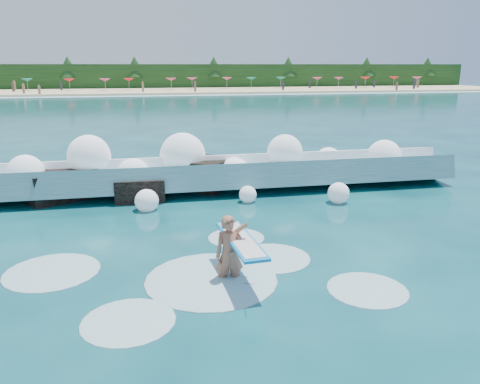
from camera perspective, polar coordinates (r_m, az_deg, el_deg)
The scene contains 11 objects.
ground at distance 12.27m, azimuth -5.04°, elevation -8.21°, with size 200.00×200.00×0.00m, color #083541.
beach at distance 89.32m, azimuth -11.08°, elevation 11.98°, with size 140.00×20.00×0.40m, color tan.
wet_band at distance 78.35m, azimuth -10.94°, elevation 11.45°, with size 140.00×5.00×0.08m, color silver.
treeline at distance 99.23m, azimuth -11.25°, elevation 13.60°, with size 140.00×4.00×5.00m, color black.
breaking_wave at distance 18.91m, azimuth -3.09°, elevation 2.14°, with size 19.55×2.98×1.69m.
rock_cluster at distance 18.57m, azimuth -13.23°, elevation 1.04°, with size 8.41×3.18×1.39m.
surfer_with_board at distance 10.91m, azimuth -0.98°, elevation -7.26°, with size 1.01×3.01×1.88m.
wave_spray at distance 18.78m, azimuth -4.09°, elevation 3.74°, with size 15.77×4.63×2.38m.
surf_foam at distance 11.38m, azimuth -5.07°, elevation -10.16°, with size 9.17×5.86×0.16m.
beach_umbrellas at distance 90.99m, azimuth -11.10°, elevation 13.33°, with size 112.09×6.54×0.50m.
beachgoers at distance 87.20m, azimuth -7.12°, elevation 12.67°, with size 105.36×12.32×1.92m.
Camera 1 is at (-1.22, -11.19, 4.87)m, focal length 35.00 mm.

